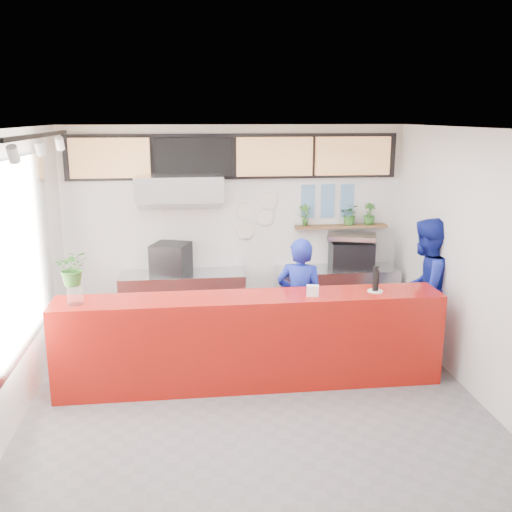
% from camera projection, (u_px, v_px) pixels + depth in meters
% --- Properties ---
extents(floor, '(5.00, 5.00, 0.00)m').
position_uv_depth(floor, '(255.00, 399.00, 6.46)').
color(floor, slate).
rests_on(floor, ground).
extents(ceiling, '(5.00, 5.00, 0.00)m').
position_uv_depth(ceiling, '(254.00, 128.00, 5.74)').
color(ceiling, silver).
extents(wall_back, '(5.00, 0.00, 5.00)m').
position_uv_depth(wall_back, '(235.00, 227.00, 8.51)').
color(wall_back, white).
rests_on(wall_back, ground).
extents(wall_left, '(0.00, 5.00, 5.00)m').
position_uv_depth(wall_left, '(11.00, 280.00, 5.81)').
color(wall_left, white).
rests_on(wall_left, ground).
extents(wall_right, '(0.00, 5.00, 5.00)m').
position_uv_depth(wall_right, '(476.00, 265.00, 6.39)').
color(wall_right, white).
rests_on(wall_right, ground).
extents(service_counter, '(4.50, 0.60, 1.10)m').
position_uv_depth(service_counter, '(251.00, 340.00, 6.71)').
color(service_counter, '#A0120B').
rests_on(service_counter, ground).
extents(cream_band, '(5.00, 0.02, 0.80)m').
position_uv_depth(cream_band, '(234.00, 153.00, 8.23)').
color(cream_band, beige).
rests_on(cream_band, wall_back).
extents(prep_bench, '(1.80, 0.60, 0.90)m').
position_uv_depth(prep_bench, '(183.00, 303.00, 8.38)').
color(prep_bench, '#B2B5BA').
rests_on(prep_bench, ground).
extents(panini_oven, '(0.63, 0.63, 0.44)m').
position_uv_depth(panini_oven, '(171.00, 259.00, 8.20)').
color(panini_oven, black).
rests_on(panini_oven, prep_bench).
extents(extraction_hood, '(1.20, 0.70, 0.35)m').
position_uv_depth(extraction_hood, '(179.00, 188.00, 7.92)').
color(extraction_hood, '#B2B5BA').
rests_on(extraction_hood, ceiling).
extents(hood_lip, '(1.20, 0.69, 0.31)m').
position_uv_depth(hood_lip, '(180.00, 202.00, 7.97)').
color(hood_lip, '#B2B5BA').
rests_on(hood_lip, ceiling).
extents(right_bench, '(1.80, 0.60, 0.90)m').
position_uv_depth(right_bench, '(336.00, 297.00, 8.64)').
color(right_bench, '#B2B5BA').
rests_on(right_bench, ground).
extents(espresso_machine, '(0.66, 0.50, 0.40)m').
position_uv_depth(espresso_machine, '(351.00, 255.00, 8.51)').
color(espresso_machine, black).
rests_on(espresso_machine, right_bench).
extents(espresso_tray, '(0.82, 0.68, 0.07)m').
position_uv_depth(espresso_tray, '(352.00, 236.00, 8.44)').
color(espresso_tray, '#B8BBC0').
rests_on(espresso_tray, espresso_machine).
extents(herb_shelf, '(1.40, 0.18, 0.04)m').
position_uv_depth(herb_shelf, '(341.00, 226.00, 8.60)').
color(herb_shelf, brown).
rests_on(herb_shelf, wall_back).
extents(menu_board_far_left, '(1.10, 0.10, 0.55)m').
position_uv_depth(menu_board_far_left, '(110.00, 158.00, 7.94)').
color(menu_board_far_left, tan).
rests_on(menu_board_far_left, wall_back).
extents(menu_board_mid_left, '(1.10, 0.10, 0.55)m').
position_uv_depth(menu_board_mid_left, '(194.00, 157.00, 8.07)').
color(menu_board_mid_left, black).
rests_on(menu_board_mid_left, wall_back).
extents(menu_board_mid_right, '(1.10, 0.10, 0.55)m').
position_uv_depth(menu_board_mid_right, '(274.00, 157.00, 8.20)').
color(menu_board_mid_right, tan).
rests_on(menu_board_mid_right, wall_back).
extents(menu_board_far_right, '(1.10, 0.10, 0.55)m').
position_uv_depth(menu_board_far_right, '(353.00, 156.00, 8.34)').
color(menu_board_far_right, tan).
rests_on(menu_board_far_right, wall_back).
extents(soffit, '(4.80, 0.04, 0.65)m').
position_uv_depth(soffit, '(235.00, 157.00, 8.22)').
color(soffit, black).
rests_on(soffit, wall_back).
extents(window_pane, '(0.04, 2.20, 1.90)m').
position_uv_depth(window_pane, '(21.00, 254.00, 6.05)').
color(window_pane, silver).
rests_on(window_pane, wall_left).
extents(window_frame, '(0.03, 2.30, 2.00)m').
position_uv_depth(window_frame, '(23.00, 254.00, 6.05)').
color(window_frame, '#B2B5BA').
rests_on(window_frame, wall_left).
extents(track_rail, '(0.05, 2.40, 0.04)m').
position_uv_depth(track_rail, '(39.00, 135.00, 5.51)').
color(track_rail, black).
rests_on(track_rail, ceiling).
extents(dec_plate_a, '(0.24, 0.03, 0.24)m').
position_uv_depth(dec_plate_a, '(245.00, 211.00, 8.43)').
color(dec_plate_a, silver).
rests_on(dec_plate_a, wall_back).
extents(dec_plate_b, '(0.24, 0.03, 0.24)m').
position_uv_depth(dec_plate_b, '(265.00, 217.00, 8.49)').
color(dec_plate_b, silver).
rests_on(dec_plate_b, wall_back).
extents(dec_plate_c, '(0.24, 0.03, 0.24)m').
position_uv_depth(dec_plate_c, '(245.00, 231.00, 8.51)').
color(dec_plate_c, silver).
rests_on(dec_plate_c, wall_back).
extents(dec_plate_d, '(0.24, 0.03, 0.24)m').
position_uv_depth(dec_plate_d, '(269.00, 201.00, 8.44)').
color(dec_plate_d, silver).
rests_on(dec_plate_d, wall_back).
extents(photo_frame_a, '(0.20, 0.02, 0.25)m').
position_uv_depth(photo_frame_a, '(308.00, 193.00, 8.49)').
color(photo_frame_a, '#598CBF').
rests_on(photo_frame_a, wall_back).
extents(photo_frame_b, '(0.20, 0.02, 0.25)m').
position_uv_depth(photo_frame_b, '(328.00, 193.00, 8.53)').
color(photo_frame_b, '#598CBF').
rests_on(photo_frame_b, wall_back).
extents(photo_frame_c, '(0.20, 0.02, 0.25)m').
position_uv_depth(photo_frame_c, '(347.00, 192.00, 8.56)').
color(photo_frame_c, '#598CBF').
rests_on(photo_frame_c, wall_back).
extents(photo_frame_d, '(0.20, 0.02, 0.25)m').
position_uv_depth(photo_frame_d, '(308.00, 210.00, 8.55)').
color(photo_frame_d, '#598CBF').
rests_on(photo_frame_d, wall_back).
extents(photo_frame_e, '(0.20, 0.02, 0.25)m').
position_uv_depth(photo_frame_e, '(327.00, 209.00, 8.59)').
color(photo_frame_e, '#598CBF').
rests_on(photo_frame_e, wall_back).
extents(photo_frame_f, '(0.20, 0.02, 0.25)m').
position_uv_depth(photo_frame_f, '(347.00, 209.00, 8.62)').
color(photo_frame_f, '#598CBF').
rests_on(photo_frame_f, wall_back).
extents(staff_center, '(0.71, 0.60, 1.66)m').
position_uv_depth(staff_center, '(300.00, 302.00, 7.23)').
color(staff_center, navy).
rests_on(staff_center, ground).
extents(staff_right, '(1.14, 1.10, 1.85)m').
position_uv_depth(staff_right, '(424.00, 288.00, 7.47)').
color(staff_right, navy).
rests_on(staff_right, ground).
extents(herb_a, '(0.20, 0.16, 0.33)m').
position_uv_depth(herb_a, '(305.00, 215.00, 8.49)').
color(herb_a, '#306924').
rests_on(herb_a, herb_shelf).
extents(herb_c, '(0.36, 0.34, 0.32)m').
position_uv_depth(herb_c, '(350.00, 214.00, 8.57)').
color(herb_c, '#306924').
rests_on(herb_c, herb_shelf).
extents(herb_d, '(0.19, 0.17, 0.32)m').
position_uv_depth(herb_d, '(369.00, 214.00, 8.60)').
color(herb_d, '#306924').
rests_on(herb_d, herb_shelf).
extents(glass_vase, '(0.23, 0.23, 0.21)m').
position_uv_depth(glass_vase, '(75.00, 295.00, 6.26)').
color(glass_vase, white).
rests_on(glass_vase, service_counter).
extents(basil_vase, '(0.40, 0.36, 0.40)m').
position_uv_depth(basil_vase, '(73.00, 268.00, 6.19)').
color(basil_vase, '#306924').
rests_on(basil_vase, glass_vase).
extents(napkin_holder, '(0.16, 0.12, 0.12)m').
position_uv_depth(napkin_holder, '(313.00, 291.00, 6.57)').
color(napkin_holder, white).
rests_on(napkin_holder, service_counter).
extents(white_plate, '(0.21, 0.21, 0.01)m').
position_uv_depth(white_plate, '(375.00, 291.00, 6.74)').
color(white_plate, white).
rests_on(white_plate, service_counter).
extents(pepper_mill, '(0.09, 0.09, 0.29)m').
position_uv_depth(pepper_mill, '(376.00, 278.00, 6.70)').
color(pepper_mill, black).
rests_on(pepper_mill, white_plate).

